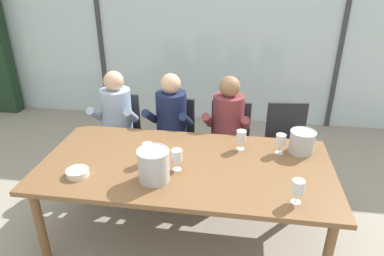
# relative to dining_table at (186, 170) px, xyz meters

# --- Properties ---
(ground) EXTENTS (14.00, 14.00, 0.00)m
(ground) POSITION_rel_dining_table_xyz_m (0.00, 1.00, -0.67)
(ground) COLOR #9E9384
(window_glass_panel) EXTENTS (7.53, 0.03, 2.60)m
(window_glass_panel) POSITION_rel_dining_table_xyz_m (0.00, 2.58, 0.63)
(window_glass_panel) COLOR silver
(window_glass_panel) RESTS_ON ground
(window_mullion_left) EXTENTS (0.06, 0.06, 2.60)m
(window_mullion_left) POSITION_rel_dining_table_xyz_m (-1.70, 2.56, 0.63)
(window_mullion_left) COLOR #38383D
(window_mullion_left) RESTS_ON ground
(window_mullion_right) EXTENTS (0.06, 0.06, 2.60)m
(window_mullion_right) POSITION_rel_dining_table_xyz_m (1.70, 2.56, 0.63)
(window_mullion_right) COLOR #38383D
(window_mullion_right) RESTS_ON ground
(hillside_vineyard) EXTENTS (13.53, 2.40, 1.75)m
(hillside_vineyard) POSITION_rel_dining_table_xyz_m (0.00, 6.71, 0.20)
(hillside_vineyard) COLOR #477A38
(hillside_vineyard) RESTS_ON ground
(dining_table) EXTENTS (2.33, 1.13, 0.73)m
(dining_table) POSITION_rel_dining_table_xyz_m (0.00, 0.00, 0.00)
(dining_table) COLOR brown
(dining_table) RESTS_ON ground
(chair_near_curtain) EXTENTS (0.49, 0.49, 0.87)m
(chair_near_curtain) POSITION_rel_dining_table_xyz_m (-0.91, 0.99, -0.16)
(chair_near_curtain) COLOR #232328
(chair_near_curtain) RESTS_ON ground
(chair_left_of_center) EXTENTS (0.49, 0.49, 0.87)m
(chair_left_of_center) POSITION_rel_dining_table_xyz_m (-0.30, 0.98, -0.16)
(chair_left_of_center) COLOR #232328
(chair_left_of_center) RESTS_ON ground
(chair_center) EXTENTS (0.48, 0.48, 0.87)m
(chair_center) POSITION_rel_dining_table_xyz_m (0.31, 0.96, -0.16)
(chair_center) COLOR #232328
(chair_center) RESTS_ON ground
(chair_right_of_center) EXTENTS (0.49, 0.49, 0.87)m
(chair_right_of_center) POSITION_rel_dining_table_xyz_m (0.92, 1.01, -0.16)
(chair_right_of_center) COLOR #232328
(chair_right_of_center) RESTS_ON ground
(person_pale_blue_shirt) EXTENTS (0.48, 0.62, 1.19)m
(person_pale_blue_shirt) POSITION_rel_dining_table_xyz_m (-0.90, 0.84, 0.01)
(person_pale_blue_shirt) COLOR #9EB2D1
(person_pale_blue_shirt) RESTS_ON ground
(person_navy_polo) EXTENTS (0.49, 0.63, 1.19)m
(person_navy_polo) POSITION_rel_dining_table_xyz_m (-0.31, 0.84, 0.01)
(person_navy_polo) COLOR #192347
(person_navy_polo) RESTS_ON ground
(person_maroon_top) EXTENTS (0.48, 0.63, 1.19)m
(person_maroon_top) POSITION_rel_dining_table_xyz_m (0.29, 0.84, 0.01)
(person_maroon_top) COLOR brown
(person_maroon_top) RESTS_ON ground
(ice_bucket_primary) EXTENTS (0.24, 0.24, 0.25)m
(ice_bucket_primary) POSITION_rel_dining_table_xyz_m (-0.19, -0.26, 0.19)
(ice_bucket_primary) COLOR #B7B7BC
(ice_bucket_primary) RESTS_ON dining_table
(ice_bucket_secondary) EXTENTS (0.22, 0.22, 0.19)m
(ice_bucket_secondary) POSITION_rel_dining_table_xyz_m (0.94, 0.33, 0.16)
(ice_bucket_secondary) COLOR #B7B7BC
(ice_bucket_secondary) RESTS_ON dining_table
(tasting_bowl) EXTENTS (0.17, 0.17, 0.05)m
(tasting_bowl) POSITION_rel_dining_table_xyz_m (-0.78, -0.29, 0.09)
(tasting_bowl) COLOR silver
(tasting_bowl) RESTS_ON dining_table
(wine_glass_by_left_taster) EXTENTS (0.08, 0.08, 0.17)m
(wine_glass_by_left_taster) POSITION_rel_dining_table_xyz_m (-0.05, -0.10, 0.18)
(wine_glass_by_left_taster) COLOR silver
(wine_glass_by_left_taster) RESTS_ON dining_table
(wine_glass_near_bucket) EXTENTS (0.08, 0.08, 0.17)m
(wine_glass_near_bucket) POSITION_rel_dining_table_xyz_m (0.76, 0.28, 0.18)
(wine_glass_near_bucket) COLOR silver
(wine_glass_near_bucket) RESTS_ON dining_table
(wine_glass_center_pour) EXTENTS (0.08, 0.08, 0.17)m
(wine_glass_center_pour) POSITION_rel_dining_table_xyz_m (0.43, 0.31, 0.18)
(wine_glass_center_pour) COLOR silver
(wine_glass_center_pour) RESTS_ON dining_table
(wine_glass_by_right_taster) EXTENTS (0.08, 0.08, 0.17)m
(wine_glass_by_right_taster) POSITION_rel_dining_table_xyz_m (-0.30, -0.03, 0.18)
(wine_glass_by_right_taster) COLOR silver
(wine_glass_by_right_taster) RESTS_ON dining_table
(wine_glass_spare_empty) EXTENTS (0.08, 0.08, 0.17)m
(wine_glass_spare_empty) POSITION_rel_dining_table_xyz_m (0.82, -0.38, 0.18)
(wine_glass_spare_empty) COLOR silver
(wine_glass_spare_empty) RESTS_ON dining_table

